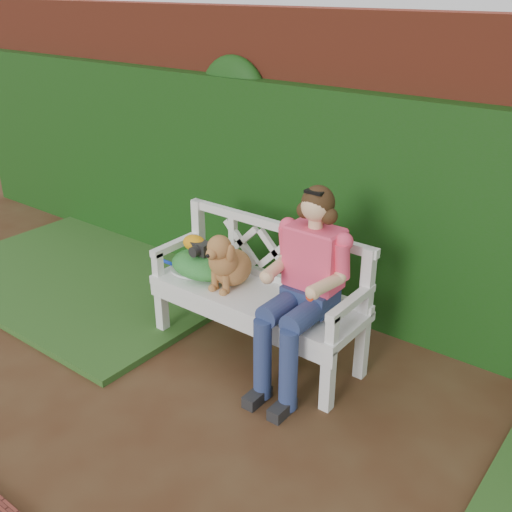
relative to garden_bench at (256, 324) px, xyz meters
The scene contains 11 objects.
ground 1.01m from the garden_bench, 55.22° to the right, with size 60.00×60.00×0.00m, color #3E2011.
brick_wall 1.50m from the garden_bench, 62.70° to the left, with size 10.00×0.30×2.20m, color maroon.
ivy_hedge 1.20m from the garden_bench, 57.12° to the left, with size 10.00×0.18×1.70m, color #173915.
grass_left 1.85m from the garden_bench, behind, with size 2.60×2.00×0.05m, color #1E3D13.
garden_bench is the anchor object (origin of this frame).
seated_woman 0.57m from the garden_bench, ahead, with size 0.52×0.69×1.23m, color #F53245, non-canonical shape.
dog 0.49m from the garden_bench, behind, with size 0.27×0.37×0.40m, color #905E26, non-canonical shape.
tennis_racket 0.65m from the garden_bench, behind, with size 0.57×0.24×0.03m, color silver, non-canonical shape.
green_bag 0.56m from the garden_bench, behind, with size 0.50×0.38×0.17m, color #339323, non-canonical shape.
camera_item 0.64m from the garden_bench, behind, with size 0.13×0.10×0.09m, color black.
baseball_glove 0.71m from the garden_bench, behind, with size 0.18×0.13×0.11m, color orange.
Camera 1 is at (1.58, -1.98, 2.37)m, focal length 42.00 mm.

